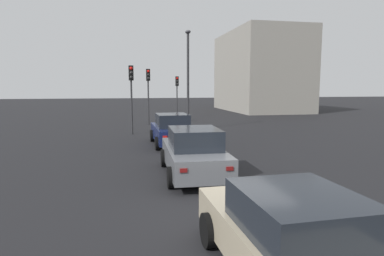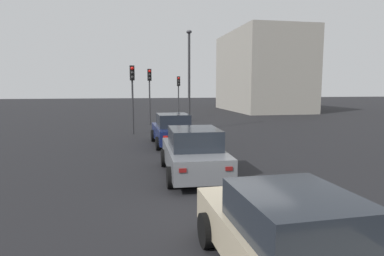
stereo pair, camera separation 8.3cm
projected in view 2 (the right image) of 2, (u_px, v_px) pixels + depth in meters
The scene contains 9 objects.
ground_plane at pixel (227, 212), 8.05m from camera, with size 160.00×160.00×0.20m, color black.
car_navy_lead at pixel (173, 130), 16.60m from camera, with size 4.12×2.00×1.60m.
car_grey_second at pixel (194, 153), 10.88m from camera, with size 4.40×2.10×1.60m.
car_beige_third at pixel (289, 238), 4.86m from camera, with size 4.27×2.07×1.46m.
traffic_light_near_left at pixel (132, 85), 20.09m from camera, with size 0.32×0.29×4.22m.
traffic_light_near_right at pixel (179, 88), 31.09m from camera, with size 0.32×0.29×3.91m.
traffic_light_far_left at pixel (150, 85), 25.35m from camera, with size 0.33×0.30×4.30m.
street_lamp_kerbside at pixel (189, 71), 22.05m from camera, with size 0.56×0.36×6.67m.
building_facade_left at pixel (262, 72), 40.67m from camera, with size 13.74×7.91×9.57m, color gray.
Camera 2 is at (-7.43, 2.30, 2.93)m, focal length 30.78 mm.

